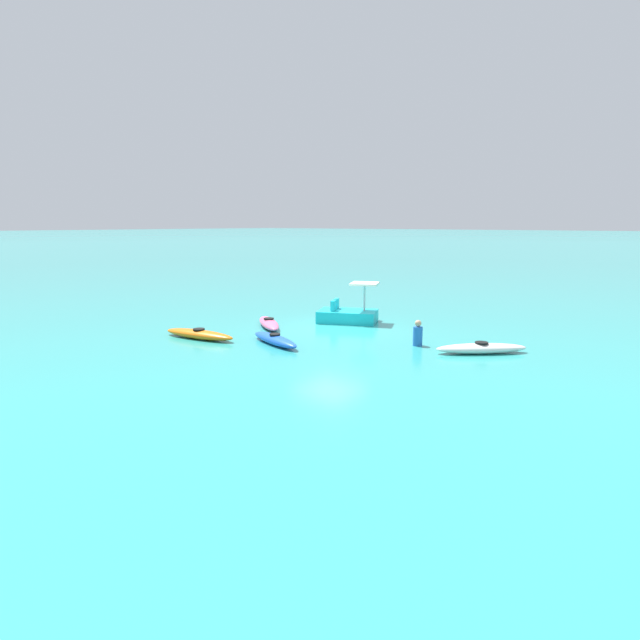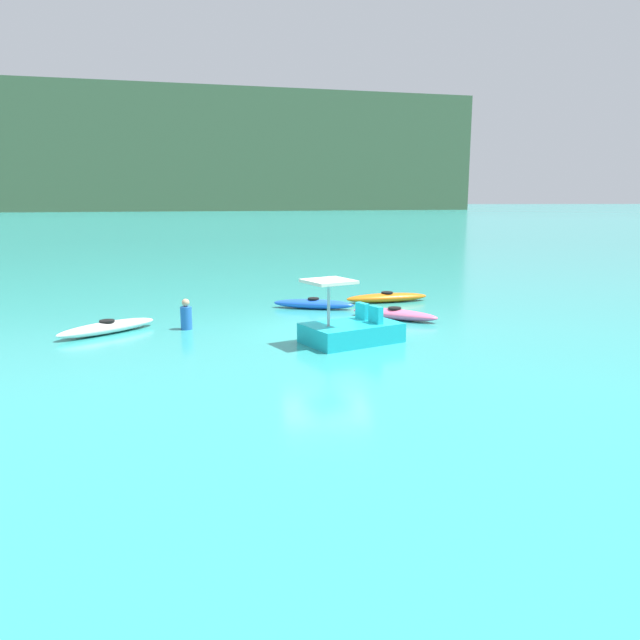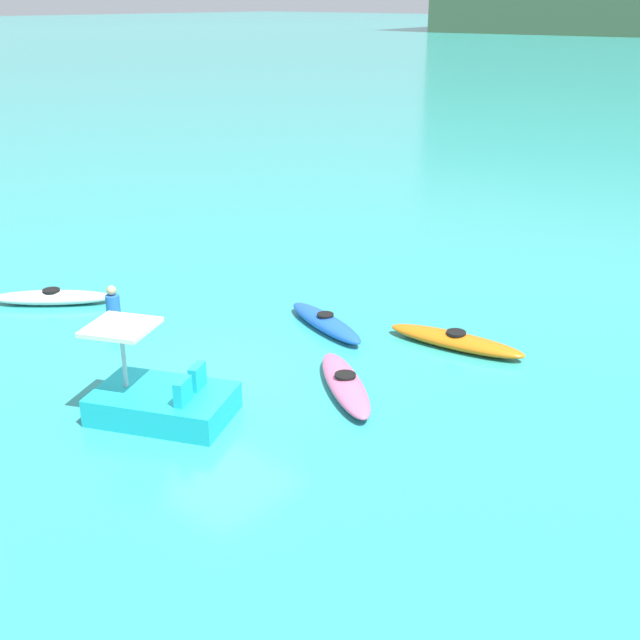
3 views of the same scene
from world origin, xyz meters
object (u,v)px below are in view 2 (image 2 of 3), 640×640
at_px(kayak_pink, 394,314).
at_px(person_near_shore, 186,316).
at_px(kayak_orange, 387,298).
at_px(kayak_blue, 313,304).
at_px(kayak_white, 107,327).
at_px(pedal_boat_cyan, 351,330).

xyz_separation_m(kayak_pink, person_near_shore, (-6.22, -0.83, 0.22)).
bearing_deg(kayak_orange, kayak_blue, -158.77).
height_order(kayak_white, kayak_blue, same).
distance_m(kayak_white, person_near_shore, 2.15).
bearing_deg(pedal_boat_cyan, kayak_blue, 95.92).
relative_size(kayak_orange, kayak_blue, 1.11).
distance_m(kayak_white, pedal_boat_cyan, 6.77).
bearing_deg(kayak_white, pedal_boat_cyan, -14.99).
xyz_separation_m(kayak_white, person_near_shore, (2.12, 0.31, 0.22)).
distance_m(kayak_blue, person_near_shore, 4.87).
bearing_deg(pedal_boat_cyan, person_near_shore, 155.03).
relative_size(kayak_orange, person_near_shore, 3.53).
bearing_deg(person_near_shore, kayak_orange, 30.84).
bearing_deg(kayak_white, kayak_orange, 26.00).
bearing_deg(person_near_shore, kayak_blue, 36.65).
bearing_deg(person_near_shore, kayak_white, -171.77).
xyz_separation_m(kayak_orange, kayak_blue, (-2.75, -1.07, -0.00)).
height_order(pedal_boat_cyan, person_near_shore, pedal_boat_cyan).
distance_m(kayak_blue, pedal_boat_cyan, 4.99).
relative_size(kayak_white, kayak_blue, 0.92).
height_order(kayak_white, pedal_boat_cyan, pedal_boat_cyan).
bearing_deg(kayak_blue, kayak_pink, -41.78).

